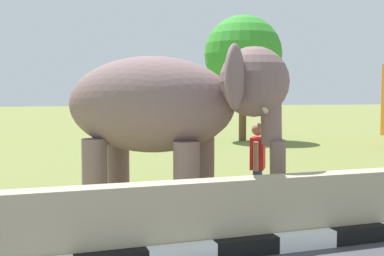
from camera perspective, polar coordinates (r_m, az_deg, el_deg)
name	(u,v)px	position (r m, az deg, el deg)	size (l,w,h in m)	color
barrier_parapet	(115,224)	(6.29, -9.16, -11.31)	(28.00, 0.36, 1.00)	tan
elephant	(168,108)	(8.34, -2.85, 2.45)	(3.94, 3.65, 2.96)	#785E5F
person_handler	(258,163)	(8.76, 7.85, -4.18)	(0.43, 0.59, 1.66)	navy
tree_distant	(243,55)	(23.24, 6.11, 8.69)	(3.72, 3.72, 6.02)	brown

